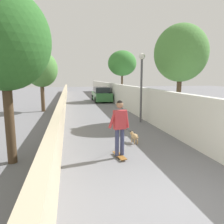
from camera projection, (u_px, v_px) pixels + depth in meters
name	position (u px, v px, depth m)	size (l,w,h in m)	color
ground_plane	(94.00, 108.00, 17.84)	(80.00, 80.00, 0.00)	slate
wall_left	(63.00, 104.00, 15.31)	(48.00, 0.30, 1.25)	tan
fence_right	(130.00, 98.00, 16.25)	(48.00, 0.30, 1.92)	silver
tree_left_near	(3.00, 41.00, 5.87)	(2.63, 2.63, 5.02)	#473523
tree_right_mid	(122.00, 63.00, 22.74)	(3.07, 3.07, 5.40)	#473523
tree_right_far	(181.00, 53.00, 11.73)	(2.95, 2.95, 5.47)	#473523
tree_left_distant	(41.00, 69.00, 15.58)	(2.38, 2.38, 4.48)	brown
lamp_post	(142.00, 75.00, 11.82)	(0.36, 0.36, 3.89)	#4C4C51
skateboard	(119.00, 156.00, 6.84)	(0.82, 0.32, 0.08)	brown
person_skateboarder	(120.00, 123.00, 6.67)	(0.27, 0.72, 1.78)	#333859
dog	(134.00, 136.00, 8.34)	(1.72, 1.09, 1.06)	tan
car_near	(102.00, 95.00, 22.62)	(4.12, 1.80, 1.54)	#336B38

